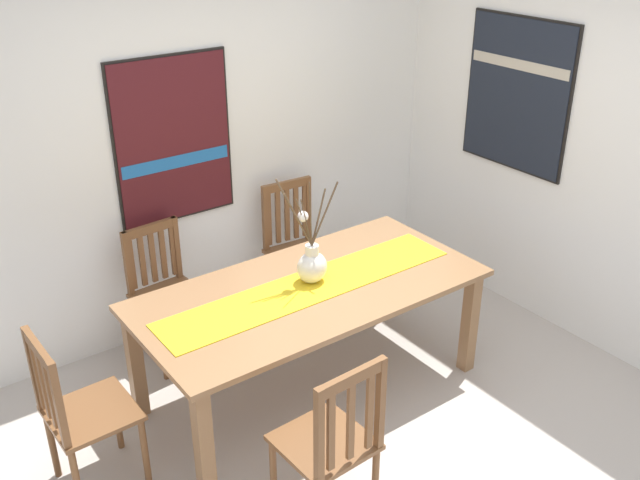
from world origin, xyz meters
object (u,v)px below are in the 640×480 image
dining_table (310,300)px  centerpiece_vase (312,263)px  chair_0 (165,290)px  painting_on_back_wall (173,140)px  chair_2 (296,245)px  chair_3 (79,411)px  painting_on_side_wall (517,94)px  chair_1 (332,442)px

dining_table → centerpiece_vase: 0.23m
chair_0 → painting_on_back_wall: bearing=44.4°
chair_0 → painting_on_back_wall: size_ratio=0.83×
chair_2 → chair_3: (-1.92, -0.87, -0.01)m
chair_0 → painting_on_side_wall: (2.39, -0.76, 1.09)m
painting_on_back_wall → centerpiece_vase: bearing=-75.2°
chair_1 → painting_on_back_wall: bearing=82.7°
chair_1 → painting_on_back_wall: 2.27m
chair_0 → chair_2: bearing=-0.1°
chair_1 → chair_3: 1.28m
centerpiece_vase → chair_2: (0.47, 0.85, -0.37)m
chair_0 → chair_1: bearing=-89.7°
chair_3 → chair_0: bearing=44.7°
painting_on_back_wall → painting_on_side_wall: (2.12, -1.03, 0.19)m
dining_table → chair_2: size_ratio=2.14×
chair_0 → painting_on_back_wall: 0.98m
centerpiece_vase → chair_0: 1.10m
chair_1 → painting_on_side_wall: bearing=23.6°
dining_table → chair_1: 1.05m
chair_0 → painting_on_side_wall: size_ratio=0.87×
centerpiece_vase → painting_on_side_wall: bearing=3.0°
dining_table → painting_on_side_wall: (1.86, 0.14, 0.92)m
chair_2 → dining_table: bearing=-119.7°
dining_table → painting_on_back_wall: (-0.25, 1.16, 0.73)m
chair_2 → painting_on_back_wall: painting_on_back_wall is taller
dining_table → chair_3: chair_3 is taller
chair_0 → chair_3: 1.24m
dining_table → painting_on_back_wall: painting_on_back_wall is taller
chair_2 → painting_on_side_wall: size_ratio=0.92×
dining_table → chair_0: chair_0 is taller
dining_table → painting_on_back_wall: bearing=102.3°
dining_table → centerpiece_vase: (0.04, 0.04, 0.22)m
chair_2 → painting_on_back_wall: size_ratio=0.88×
chair_1 → chair_3: bearing=133.8°
chair_0 → chair_3: size_ratio=0.96×
chair_1 → painting_on_side_wall: painting_on_side_wall is taller
chair_2 → painting_on_side_wall: (1.35, -0.76, 1.07)m
centerpiece_vase → chair_2: 1.04m
centerpiece_vase → chair_1: (-0.56, -0.95, -0.38)m
chair_0 → centerpiece_vase: bearing=-56.2°
centerpiece_vase → dining_table: bearing=-135.6°
chair_2 → chair_1: bearing=-119.8°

